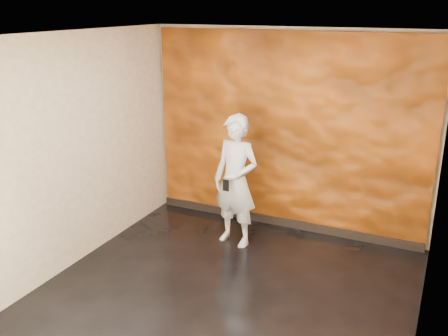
% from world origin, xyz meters
% --- Properties ---
extents(room, '(4.02, 4.02, 2.81)m').
position_xyz_m(room, '(0.00, 0.00, 1.40)').
color(room, black).
rests_on(room, ground).
extents(feature_wall, '(3.90, 0.06, 2.75)m').
position_xyz_m(feature_wall, '(0.00, 1.96, 1.38)').
color(feature_wall, '#C95D11').
rests_on(feature_wall, ground).
extents(baseboard, '(3.90, 0.04, 0.12)m').
position_xyz_m(baseboard, '(0.00, 1.92, 0.06)').
color(baseboard, black).
rests_on(baseboard, ground).
extents(man, '(0.71, 0.53, 1.76)m').
position_xyz_m(man, '(-0.41, 1.16, 0.88)').
color(man, '#ABB0BC').
rests_on(man, ground).
extents(phone, '(0.08, 0.02, 0.15)m').
position_xyz_m(phone, '(-0.43, 0.89, 0.90)').
color(phone, black).
rests_on(phone, man).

